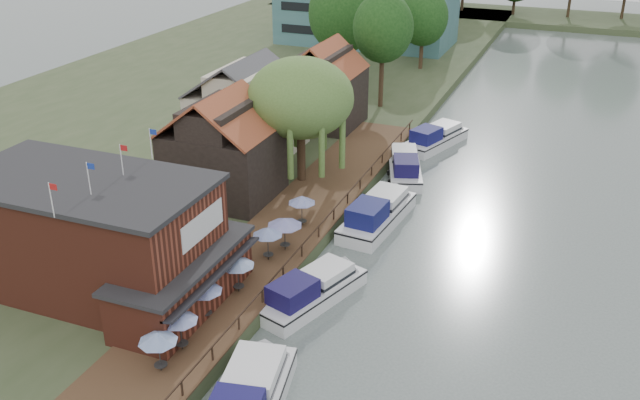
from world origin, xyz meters
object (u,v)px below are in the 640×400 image
at_px(pub, 115,239).
at_px(cottage_b, 247,105).
at_px(umbrella_2, 205,301).
at_px(umbrella_4, 268,243).
at_px(hotel_block, 367,1).
at_px(cruiser_4, 436,135).
at_px(willow, 301,121).
at_px(umbrella_1, 181,331).
at_px(umbrella_0, 159,352).
at_px(umbrella_6, 302,211).
at_px(cruiser_2, 378,210).
at_px(umbrella_5, 285,234).
at_px(cruiser_0, 245,400).
at_px(cruiser_3, 405,163).
at_px(cottage_a, 222,145).
at_px(cottage_c, 324,84).
at_px(cruiser_1, 312,287).
at_px(umbrella_3, 238,274).

relative_size(pub, cottage_b, 2.08).
relative_size(umbrella_2, umbrella_4, 1.00).
bearing_deg(cottage_b, umbrella_2, -67.96).
bearing_deg(umbrella_4, pub, -134.76).
bearing_deg(hotel_block, umbrella_4, -77.04).
bearing_deg(cruiser_4, umbrella_2, -79.68).
relative_size(willow, umbrella_1, 4.39).
relative_size(umbrella_0, umbrella_6, 1.00).
xyz_separation_m(willow, cruiser_2, (7.83, -3.54, -4.95)).
xyz_separation_m(umbrella_0, umbrella_6, (0.26, 17.97, 0.00)).
distance_m(cottage_b, umbrella_1, 30.82).
distance_m(pub, umbrella_5, 11.41).
bearing_deg(cruiser_0, willow, 96.26).
height_order(pub, cruiser_3, pub).
bearing_deg(cottage_b, umbrella_6, -49.55).
distance_m(cottage_a, cottage_b, 10.44).
bearing_deg(umbrella_2, umbrella_6, 87.84).
height_order(cottage_b, willow, willow).
bearing_deg(willow, cottage_a, -131.99).
bearing_deg(cruiser_4, cruiser_0, -70.99).
distance_m(pub, hotel_block, 71.49).
bearing_deg(umbrella_4, cottage_c, 103.98).
height_order(cottage_b, cruiser_3, cottage_b).
distance_m(hotel_block, cottage_b, 46.21).
bearing_deg(cruiser_2, umbrella_1, -97.80).
bearing_deg(cruiser_3, umbrella_6, -122.98).
bearing_deg(hotel_block, umbrella_5, -76.30).
relative_size(umbrella_6, cruiser_4, 0.25).
height_order(cottage_b, cruiser_1, cottage_b).
relative_size(hotel_block, umbrella_4, 10.69).
height_order(willow, umbrella_0, willow).
height_order(willow, cruiser_1, willow).
height_order(umbrella_0, cruiser_4, umbrella_0).
height_order(cottage_c, umbrella_4, cottage_c).
relative_size(cottage_b, umbrella_6, 4.04).
bearing_deg(umbrella_4, umbrella_3, -89.71).
bearing_deg(cruiser_2, willow, 160.80).
xyz_separation_m(umbrella_2, umbrella_5, (0.83, 9.21, 0.00)).
bearing_deg(cruiser_2, umbrella_6, -131.11).
relative_size(hotel_block, cruiser_0, 2.35).
height_order(hotel_block, cruiser_2, hotel_block).
distance_m(cottage_b, umbrella_6, 17.06).
xyz_separation_m(umbrella_0, cruiser_2, (4.69, 22.21, -1.02)).
xyz_separation_m(cottage_c, cruiser_4, (11.42, 0.78, -4.11)).
xyz_separation_m(umbrella_1, cruiser_0, (5.21, -2.64, -0.96)).
relative_size(umbrella_0, cruiser_0, 0.22).
height_order(umbrella_0, umbrella_5, same).
bearing_deg(pub, cruiser_1, 23.24).
relative_size(cruiser_1, cruiser_3, 0.99).
distance_m(willow, umbrella_0, 26.24).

